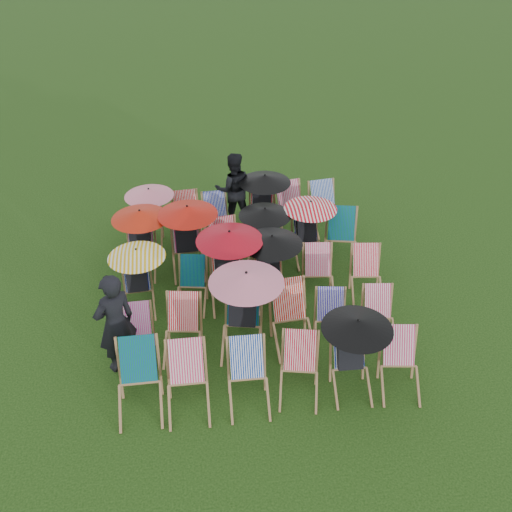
{
  "coord_description": "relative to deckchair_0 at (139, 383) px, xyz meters",
  "views": [
    {
      "loc": [
        -0.96,
        -8.09,
        6.8
      ],
      "look_at": [
        0.07,
        0.21,
        0.9
      ],
      "focal_mm": 40.0,
      "sensor_mm": 36.0,
      "label": 1
    }
  ],
  "objects": [
    {
      "name": "deckchair_27",
      "position": [
        2.44,
        4.65,
        0.18
      ],
      "size": [
        1.1,
        1.17,
        1.31
      ],
      "rotation": [
        0.0,
        0.0,
        -0.15
      ],
      "color": "#976E46",
      "rests_on": "ground"
    },
    {
      "name": "deckchair_11",
      "position": [
        3.95,
        1.05,
        -0.08
      ],
      "size": [
        0.64,
        0.84,
        0.85
      ],
      "rotation": [
        0.0,
        0.0,
        -0.11
      ],
      "color": "#976E46",
      "rests_on": "ground"
    },
    {
      "name": "deckchair_15",
      "position": [
        2.28,
        2.33,
        0.18
      ],
      "size": [
        1.1,
        1.16,
        1.3
      ],
      "rotation": [
        0.0,
        0.0,
        0.06
      ],
      "color": "#976E46",
      "rests_on": "ground"
    },
    {
      "name": "deckchair_5",
      "position": [
        3.93,
        -0.1,
        -0.05
      ],
      "size": [
        0.71,
        0.92,
        0.92
      ],
      "rotation": [
        0.0,
        0.0,
        -0.13
      ],
      "color": "#976E46",
      "rests_on": "ground"
    },
    {
      "name": "deckchair_18",
      "position": [
        -0.1,
        3.5,
        0.18
      ],
      "size": [
        1.1,
        1.15,
        1.3
      ],
      "rotation": [
        0.0,
        0.0,
        -0.06
      ],
      "color": "#976E46",
      "rests_on": "ground"
    },
    {
      "name": "deckchair_21",
      "position": [
        2.28,
        3.44,
        0.14
      ],
      "size": [
        1.03,
        1.1,
        1.22
      ],
      "rotation": [
        0.0,
        0.0,
        -0.19
      ],
      "color": "#976E46",
      "rests_on": "ground"
    },
    {
      "name": "deckchair_14",
      "position": [
        1.51,
        2.37,
        0.24
      ],
      "size": [
        1.2,
        1.24,
        1.42
      ],
      "rotation": [
        0.0,
        0.0,
        0.01
      ],
      "color": "#976E46",
      "rests_on": "ground"
    },
    {
      "name": "deckchair_10",
      "position": [
        3.12,
        1.07,
        -0.09
      ],
      "size": [
        0.67,
        0.85,
        0.85
      ],
      "rotation": [
        0.0,
        0.0,
        -0.15
      ],
      "color": "#976E46",
      "rests_on": "ground"
    },
    {
      "name": "person_left",
      "position": [
        -0.34,
        0.89,
        0.4
      ],
      "size": [
        0.79,
        0.72,
        1.81
      ],
      "primitive_type": "imported",
      "rotation": [
        0.0,
        0.0,
        3.72
      ],
      "color": "black",
      "rests_on": "ground"
    },
    {
      "name": "deckchair_17",
      "position": [
        4.07,
        2.19,
        -0.06
      ],
      "size": [
        0.69,
        0.89,
        0.9
      ],
      "rotation": [
        0.0,
        0.0,
        -0.12
      ],
      "color": "#976E46",
      "rests_on": "ground"
    },
    {
      "name": "deckchair_6",
      "position": [
        -0.07,
        1.13,
        -0.1
      ],
      "size": [
        0.55,
        0.76,
        0.81
      ],
      "rotation": [
        0.0,
        0.0,
        0.02
      ],
      "color": "#976E46",
      "rests_on": "ground"
    },
    {
      "name": "deckchair_28",
      "position": [
        3.09,
        4.58,
        -0.0
      ],
      "size": [
        0.82,
        1.03,
        1.01
      ],
      "rotation": [
        0.0,
        0.0,
        0.17
      ],
      "color": "#976E46",
      "rests_on": "ground"
    },
    {
      "name": "deckchair_3",
      "position": [
        2.38,
        -0.01,
        -0.05
      ],
      "size": [
        0.76,
        0.95,
        0.92
      ],
      "rotation": [
        0.0,
        0.0,
        -0.2
      ],
      "color": "#976E46",
      "rests_on": "ground"
    },
    {
      "name": "ground",
      "position": [
        1.96,
        2.21,
        -0.51
      ],
      "size": [
        100.0,
        100.0,
        0.0
      ],
      "primitive_type": "plane",
      "color": "black",
      "rests_on": "ground"
    },
    {
      "name": "deckchair_0",
      "position": [
        0.0,
        0.0,
        0.0
      ],
      "size": [
        0.68,
        0.95,
        1.02
      ],
      "rotation": [
        0.0,
        0.0,
        0.01
      ],
      "color": "#976E46",
      "rests_on": "ground"
    },
    {
      "name": "deckchair_25",
      "position": [
        0.81,
        4.59,
        -0.04
      ],
      "size": [
        0.68,
        0.9,
        0.93
      ],
      "rotation": [
        0.0,
        0.0,
        0.07
      ],
      "color": "#976E46",
      "rests_on": "ground"
    },
    {
      "name": "deckchair_12",
      "position": [
        -0.11,
        2.35,
        0.13
      ],
      "size": [
        1.02,
        1.07,
        1.21
      ],
      "rotation": [
        0.0,
        0.0,
        0.07
      ],
      "color": "#976E46",
      "rests_on": "ground"
    },
    {
      "name": "deckchair_26",
      "position": [
        1.44,
        4.58,
        -0.07
      ],
      "size": [
        0.64,
        0.86,
        0.88
      ],
      "rotation": [
        0.0,
        0.0,
        0.08
      ],
      "color": "#976E46",
      "rests_on": "ground"
    },
    {
      "name": "deckchair_13",
      "position": [
        0.83,
        2.3,
        -0.08
      ],
      "size": [
        0.69,
        0.87,
        0.86
      ],
      "rotation": [
        0.0,
        0.0,
        -0.17
      ],
      "color": "#976E46",
      "rests_on": "ground"
    },
    {
      "name": "deckchair_20",
      "position": [
        1.52,
        3.34,
        -0.03
      ],
      "size": [
        0.72,
        0.94,
        0.96
      ],
      "rotation": [
        0.0,
        0.0,
        0.09
      ],
      "color": "#976E46",
      "rests_on": "ground"
    },
    {
      "name": "deckchair_22",
      "position": [
        3.22,
        3.52,
        0.15
      ],
      "size": [
        1.06,
        1.11,
        1.25
      ],
      "rotation": [
        0.0,
        0.0,
        0.06
      ],
      "color": "#976E46",
      "rests_on": "ground"
    },
    {
      "name": "deckchair_29",
      "position": [
        3.84,
        4.59,
        -0.02
      ],
      "size": [
        0.75,
        0.97,
        0.98
      ],
      "rotation": [
        0.0,
        0.0,
        0.12
      ],
      "color": "#976E46",
      "rests_on": "ground"
    },
    {
      "name": "deckchair_16",
      "position": [
        3.18,
        2.3,
        -0.06
      ],
      "size": [
        0.68,
        0.89,
        0.91
      ],
      "rotation": [
        0.0,
        0.0,
        -0.09
      ],
      "color": "#976E46",
      "rests_on": "ground"
    },
    {
      "name": "deckchair_9",
      "position": [
        2.46,
        1.09,
        0.0
      ],
      "size": [
        0.75,
        0.99,
        1.02
      ],
      "rotation": [
        0.0,
        0.0,
        0.08
      ],
      "color": "#976E46",
      "rests_on": "ground"
    },
    {
      "name": "deckchair_2",
      "position": [
        1.6,
        -0.09,
        -0.03
      ],
      "size": [
        0.64,
        0.89,
        0.95
      ],
      "rotation": [
        0.0,
        0.0,
        -0.01
      ],
      "color": "#976E46",
      "rests_on": "ground"
    },
    {
      "name": "deckchair_19",
      "position": [
        0.81,
        3.43,
        0.22
      ],
      "size": [
        1.16,
        1.21,
        1.37
      ],
      "rotation": [
        0.0,
        0.0,
        0.04
      ],
      "color": "#976E46",
      "rests_on": "ground"
    },
    {
      "name": "deckchair_7",
      "position": [
        0.65,
        1.09,
        -0.04
      ],
      "size": [
        0.75,
        0.95,
        0.94
      ],
      "rotation": [
        0.0,
        0.0,
        -0.15
      ],
      "color": "#976E46",
      "rests_on": "ground"
    },
    {
      "name": "deckchair_4",
      "position": [
        3.19,
        0.02,
        0.16
      ],
      "size": [
        1.07,
        1.11,
        1.27
      ],
      "rotation": [
        0.0,
        0.0,
        -0.02
      ],
      "color": "#976E46",
      "rests_on": "ground"
    },
    {
      "name": "deckchair_8",
      "position": [
        1.65,
        1.12,
        0.25
      ],
      "size": [
        1.22,
        1.3,
        1.44
      ],
      "rotation": [
        0.0,
        0.0,
        -0.2
      ],
      "color": "#976E46",
      "rests_on": "ground"
    },
    {
      "name": "deckchair_24",
      "position": [
        0.03,
        4.53,
        0.13
      ],
      "size": [
        1.02,
        1.06,
        1.21
      ],
      "rotation": [
        0.0,
        0.0,
        -0.06
      ],
      "color": "#976E46",
      "rests_on": "ground"
    },
    {
      "name": "person_rear",
      "position": [
        1.86,
        5.08,
        0.33
      ],
      "size": [
        0.84,
        0.67,
        1.67
      ],
      "primitive_type": "imported",
      "rotation": [
        0.0,
        0.0,
        3.19
      ],
      "color": "black",
      "rests_on": "ground"
    },
    {
      "name": "deckchair_23",
      "position": [
        3.86,
        3.34,
        0.0
      ],
      "size": [
        0.85,
        1.05,
        1.02
      ],
      "rotation": [
        0.0,
        0.0,
        -0.2
      ],
      "color": "#976E46",
      "rests_on": "ground"
    },
    {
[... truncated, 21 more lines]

